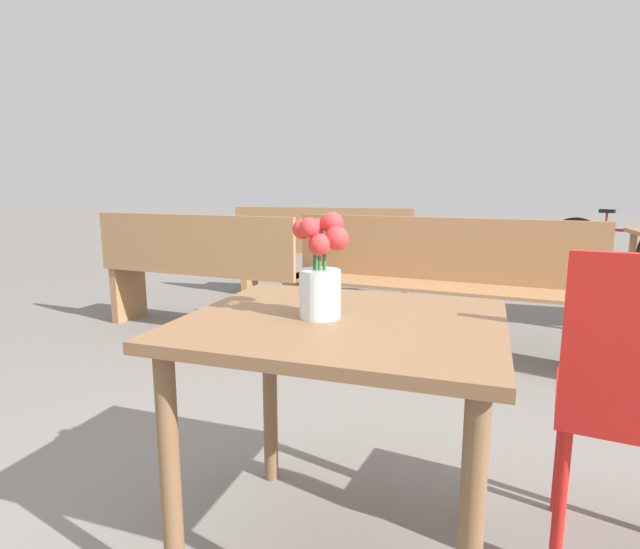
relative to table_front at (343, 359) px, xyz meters
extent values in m
cube|color=brown|center=(0.00, 0.00, 0.10)|extent=(0.84, 0.73, 0.03)
cylinder|color=brown|center=(-0.36, -0.28, -0.25)|extent=(0.05, 0.05, 0.68)
cylinder|color=brown|center=(0.34, -0.30, -0.25)|extent=(0.05, 0.05, 0.68)
cylinder|color=brown|center=(-0.34, 0.30, -0.25)|extent=(0.05, 0.05, 0.68)
cylinder|color=brown|center=(0.36, 0.28, -0.25)|extent=(0.05, 0.05, 0.68)
cylinder|color=silver|center=(-0.06, -0.01, 0.18)|extent=(0.11, 0.11, 0.13)
cylinder|color=silver|center=(-0.06, -0.01, 0.15)|extent=(0.10, 0.10, 0.07)
cylinder|color=#337038|center=(-0.05, -0.02, 0.22)|extent=(0.01, 0.01, 0.18)
sphere|color=red|center=(-0.01, -0.02, 0.32)|extent=(0.06, 0.06, 0.06)
cylinder|color=#337038|center=(-0.05, 0.00, 0.23)|extent=(0.01, 0.01, 0.22)
sphere|color=red|center=(-0.04, 0.03, 0.36)|extent=(0.06, 0.06, 0.06)
cylinder|color=#337038|center=(-0.06, 0.00, 0.23)|extent=(0.01, 0.01, 0.21)
sphere|color=red|center=(-0.08, 0.03, 0.35)|extent=(0.05, 0.05, 0.05)
cylinder|color=#337038|center=(-0.08, -0.01, 0.23)|extent=(0.01, 0.01, 0.21)
sphere|color=red|center=(-0.11, -0.01, 0.35)|extent=(0.05, 0.05, 0.05)
cylinder|color=#337038|center=(-0.06, -0.03, 0.23)|extent=(0.01, 0.01, 0.21)
sphere|color=red|center=(-0.07, -0.06, 0.35)|extent=(0.05, 0.05, 0.05)
cylinder|color=#337038|center=(-0.06, -0.02, 0.21)|extent=(0.01, 0.01, 0.17)
sphere|color=red|center=(-0.05, -0.05, 0.31)|extent=(0.06, 0.06, 0.06)
cube|color=red|center=(0.76, 0.20, -0.13)|extent=(0.46, 0.46, 0.03)
cylinder|color=red|center=(0.62, 0.40, -0.37)|extent=(0.03, 0.03, 0.45)
cylinder|color=red|center=(0.57, 0.06, -0.37)|extent=(0.03, 0.03, 0.45)
cube|color=#9E7047|center=(0.11, 1.83, -0.15)|extent=(1.94, 0.57, 0.02)
cube|color=#9E7047|center=(0.13, 1.99, 0.06)|extent=(1.90, 0.25, 0.40)
cube|color=#9E7047|center=(0.99, 1.73, -0.38)|extent=(0.10, 0.33, 0.43)
cube|color=#9E7047|center=(-0.78, 1.93, -0.38)|extent=(0.10, 0.33, 0.43)
cube|color=#9E7047|center=(-1.01, 3.28, -0.15)|extent=(1.67, 0.49, 0.02)
cube|color=#9E7047|center=(-1.00, 3.12, 0.06)|extent=(1.65, 0.16, 0.40)
cube|color=#9E7047|center=(-1.77, 3.22, -0.38)|extent=(0.08, 0.33, 0.43)
cube|color=#9E7047|center=(-0.25, 3.34, -0.38)|extent=(0.08, 0.33, 0.43)
cube|color=#9E7047|center=(-1.53, 1.96, -0.15)|extent=(1.61, 0.50, 0.02)
cube|color=#9E7047|center=(-1.54, 1.80, 0.06)|extent=(1.58, 0.18, 0.40)
cube|color=#9E7047|center=(-2.26, 2.02, -0.38)|extent=(0.09, 0.33, 0.43)
cube|color=#9E7047|center=(-0.80, 1.89, -0.38)|extent=(0.09, 0.33, 0.43)
cylinder|color=#9E7047|center=(1.50, 3.09, -0.24)|extent=(0.05, 0.05, 0.70)
cylinder|color=black|center=(1.49, 5.23, -0.25)|extent=(0.59, 0.39, 0.68)
cube|color=maroon|center=(1.91, 4.97, -0.03)|extent=(0.77, 0.50, 0.03)
cylinder|color=maroon|center=(1.76, 5.06, 0.07)|extent=(0.02, 0.02, 0.20)
cube|color=black|center=(1.76, 5.06, 0.17)|extent=(0.17, 0.14, 0.04)
camera|label=1|loc=(0.31, -1.23, 0.46)|focal=28.00mm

